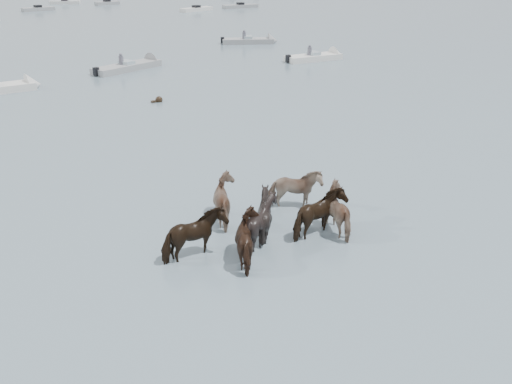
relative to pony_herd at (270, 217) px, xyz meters
name	(u,v)px	position (x,y,z in m)	size (l,w,h in m)	color
ground	(212,245)	(-1.97, 0.23, -0.63)	(400.00, 400.00, 0.00)	#4B606D
pony_herd	(270,217)	(0.00, 0.00, 0.00)	(6.90, 4.44, 1.68)	black
swimming_pony	(158,100)	(2.22, 17.80, -0.53)	(0.72, 0.44, 0.44)	black
motorboat_b	(5,88)	(-5.74, 25.06, -0.41)	(5.89, 2.20, 1.92)	silver
motorboat_c	(135,66)	(3.93, 28.44, -0.41)	(6.28, 3.98, 1.92)	gray
motorboat_d	(321,57)	(18.87, 24.74, -0.41)	(5.52, 1.68, 1.92)	silver
motorboat_e	(256,41)	(18.15, 35.18, -0.41)	(5.68, 3.54, 1.92)	gray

